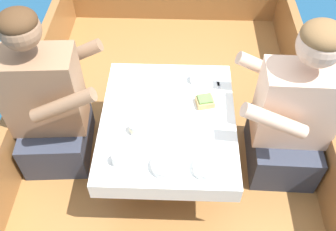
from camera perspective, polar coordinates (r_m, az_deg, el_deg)
name	(u,v)px	position (r m, az deg, el deg)	size (l,w,h in m)	color
ground_plane	(168,180)	(2.55, 0.04, -9.77)	(60.00, 60.00, 0.00)	navy
boat_deck	(168,168)	(2.43, 0.04, -7.99)	(1.82, 2.98, 0.29)	#9E6B38
gunwale_port	(18,133)	(2.36, -21.87, -2.54)	(0.06, 2.98, 0.35)	#936033
gunwale_starboard	(321,141)	(2.32, 22.31, -3.69)	(0.06, 2.98, 0.35)	#936033
cockpit_table	(168,123)	(1.99, 0.00, -1.10)	(0.71, 0.84, 0.41)	#B2B2B7
person_port	(48,106)	(2.13, -17.76, 1.33)	(0.54, 0.47, 0.99)	#333847
person_starboard	(292,117)	(2.08, 18.34, -0.17)	(0.53, 0.45, 0.98)	#333847
plate_sandwich	(205,105)	(2.03, 5.59, 1.65)	(0.21, 0.21, 0.01)	white
plate_bread	(162,98)	(2.05, -0.89, 2.65)	(0.17, 0.17, 0.01)	white
sandwich	(205,101)	(2.01, 5.64, 2.18)	(0.11, 0.10, 0.05)	tan
bowl_port_near	(165,165)	(1.76, -0.41, -7.49)	(0.14, 0.14, 0.04)	white
bowl_starboard_near	(207,167)	(1.76, 5.92, -7.83)	(0.13, 0.13, 0.04)	white
coffee_cup_port	(119,158)	(1.78, -7.46, -6.48)	(0.10, 0.07, 0.06)	white
coffee_cup_starboard	(197,78)	(2.14, 4.43, 5.71)	(0.10, 0.07, 0.05)	white
tin_can	(136,128)	(1.89, -4.94, -1.92)	(0.07, 0.07, 0.05)	silver
utensil_fork_starboard	(220,90)	(2.12, 7.89, 3.82)	(0.03, 0.17, 0.00)	silver
utensil_spoon_starboard	(122,107)	(2.02, -6.97, 1.34)	(0.12, 0.14, 0.01)	silver
utensil_spoon_center	(185,130)	(1.91, 2.65, -2.29)	(0.14, 0.12, 0.01)	silver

